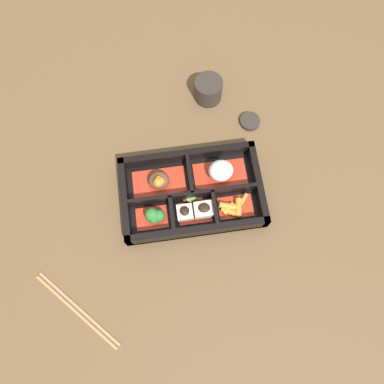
{
  "coord_description": "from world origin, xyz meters",
  "views": [
    {
      "loc": [
        -0.04,
        -0.26,
        0.82
      ],
      "look_at": [
        0.0,
        0.0,
        0.03
      ],
      "focal_mm": 35.0,
      "sensor_mm": 36.0,
      "label": 1
    }
  ],
  "objects": [
    {
      "name": "sauce_dish",
      "position": [
        0.17,
        0.17,
        0.01
      ],
      "size": [
        0.05,
        0.05,
        0.01
      ],
      "color": "#2D2823",
      "rests_on": "ground_plane"
    },
    {
      "name": "bowl_pickles",
      "position": [
        -0.0,
        -0.01,
        0.01
      ],
      "size": [
        0.04,
        0.03,
        0.01
      ],
      "color": "#B22D19",
      "rests_on": "bento_base"
    },
    {
      "name": "bowl_tofu",
      "position": [
        0.0,
        -0.04,
        0.02
      ],
      "size": [
        0.08,
        0.05,
        0.03
      ],
      "color": "#B22D19",
      "rests_on": "bento_base"
    },
    {
      "name": "tea_cup",
      "position": [
        0.08,
        0.25,
        0.03
      ],
      "size": [
        0.07,
        0.07,
        0.06
      ],
      "color": "#2D2823",
      "rests_on": "ground_plane"
    },
    {
      "name": "bento_base",
      "position": [
        0.0,
        0.0,
        0.01
      ],
      "size": [
        0.31,
        0.19,
        0.01
      ],
      "color": "black",
      "rests_on": "ground_plane"
    },
    {
      "name": "bento_rim",
      "position": [
        -0.0,
        -0.0,
        0.02
      ],
      "size": [
        0.31,
        0.19,
        0.05
      ],
      "color": "black",
      "rests_on": "ground_plane"
    },
    {
      "name": "chopsticks",
      "position": [
        -0.27,
        -0.22,
        0.0
      ],
      "size": [
        0.17,
        0.18,
        0.01
      ],
      "color": "#A87F51",
      "rests_on": "ground_plane"
    },
    {
      "name": "bowl_stew",
      "position": [
        -0.07,
        0.03,
        0.03
      ],
      "size": [
        0.12,
        0.07,
        0.05
      ],
      "color": "#B22D19",
      "rests_on": "bento_base"
    },
    {
      "name": "ground_plane",
      "position": [
        0.0,
        0.0,
        0.0
      ],
      "size": [
        3.0,
        3.0,
        0.0
      ],
      "primitive_type": "plane",
      "color": "brown"
    },
    {
      "name": "bowl_rice",
      "position": [
        0.07,
        0.04,
        0.03
      ],
      "size": [
        0.12,
        0.07,
        0.05
      ],
      "color": "#B22D19",
      "rests_on": "bento_base"
    },
    {
      "name": "bowl_carrots",
      "position": [
        0.09,
        -0.05,
        0.02
      ],
      "size": [
        0.08,
        0.05,
        0.02
      ],
      "color": "#B22D19",
      "rests_on": "bento_base"
    },
    {
      "name": "bowl_greens",
      "position": [
        -0.09,
        -0.04,
        0.03
      ],
      "size": [
        0.07,
        0.05,
        0.04
      ],
      "color": "#B22D19",
      "rests_on": "bento_base"
    }
  ]
}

